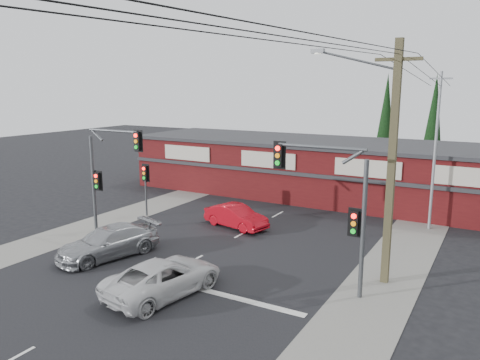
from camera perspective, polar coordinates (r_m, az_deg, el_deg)
The scene contains 18 objects.
ground at distance 22.01m, azimuth -7.24°, elevation -10.53°, with size 120.00×120.00×0.00m, color black.
road_strip at distance 25.92m, azimuth -0.55°, elevation -7.02°, with size 14.00×70.00×0.01m, color black.
verge_left at distance 30.90m, azimuth -14.33°, elevation -4.34°, with size 3.00×70.00×0.02m, color gray.
verge_right at distance 23.08m, azimuth 18.29°, elevation -9.95°, with size 3.00×70.00×0.02m, color gray.
stop_line at distance 19.05m, azimuth -1.33°, elevation -13.99°, with size 6.50×0.35×0.01m, color silver.
white_suv at distance 19.25m, azimuth -9.28°, elevation -11.60°, with size 2.36×5.11×1.42m, color silver.
silver_suv at distance 23.78m, azimuth -15.76°, elevation -7.31°, with size 2.07×5.09×1.48m, color #A3A6A9.
red_sedan at distance 27.58m, azimuth -0.49°, elevation -4.44°, with size 1.41×4.05×1.33m, color #B90B17.
lane_dashes at distance 24.56m, azimuth -2.54°, elevation -8.06°, with size 0.12×44.25×0.01m.
shop_building at distance 36.33m, azimuth 7.65°, elevation 1.66°, with size 27.30×8.40×4.22m.
conifer_near at distance 41.30m, azimuth 17.34°, elevation 7.08°, with size 1.80×1.80×9.25m.
conifer_far at distance 42.67m, azimuth 22.55°, elevation 6.85°, with size 1.80×1.80×9.25m.
traffic_mast_left at distance 26.56m, azimuth -15.99°, elevation 1.72°, with size 3.77×0.27×5.97m.
traffic_mast_right at distance 18.60m, azimuth 11.58°, elevation -2.00°, with size 3.96×0.27×5.97m.
pedestal_signal at distance 30.21m, azimuth -11.46°, elevation 0.11°, with size 0.55×0.27×3.38m.
utility_pole at distance 19.84m, azimuth 17.68°, elevation 2.78°, with size 4.38×0.59×10.00m.
steel_pole at distance 28.65m, azimuth 22.71°, elevation 3.51°, with size 1.20×0.16×9.00m.
power_lines at distance 14.35m, azimuth 14.21°, elevation 14.52°, with size 2.01×29.00×1.22m.
Camera 1 is at (12.41, -16.24, 8.15)m, focal length 35.00 mm.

